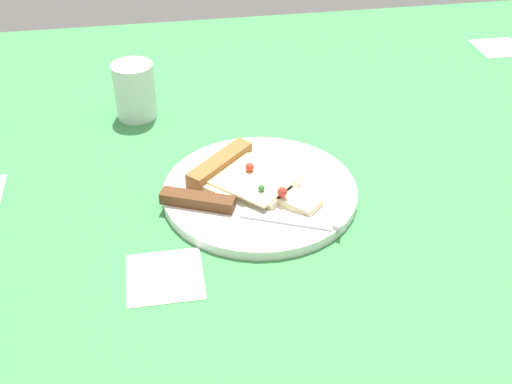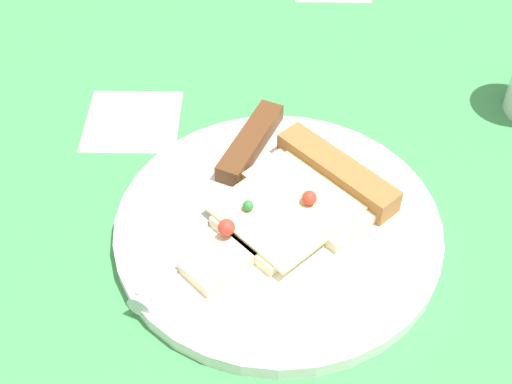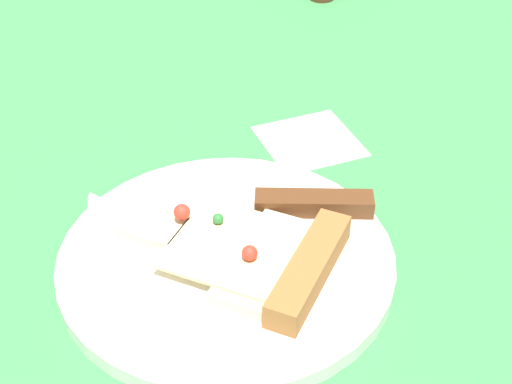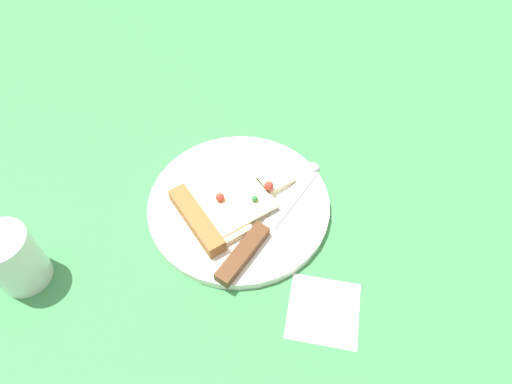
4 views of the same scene
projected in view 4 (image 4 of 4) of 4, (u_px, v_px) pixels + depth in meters
The scene contains 5 objects.
ground_plane at pixel (266, 167), 74.76cm from camera, with size 137.79×137.79×3.00cm.
plate at pixel (239, 205), 67.46cm from camera, with size 26.84×26.84×1.38cm, color white.
pizza_slice at pixel (224, 207), 65.42cm from camera, with size 17.72×17.91×2.67cm.
knife at pixel (264, 231), 63.18cm from camera, with size 22.87×11.42×2.45cm.
drinking_glass at pixel (14, 259), 57.54cm from camera, with size 6.72×6.72×9.22cm, color silver.
Camera 4 is at (47.89, 7.30, 55.60)cm, focal length 31.86 mm.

